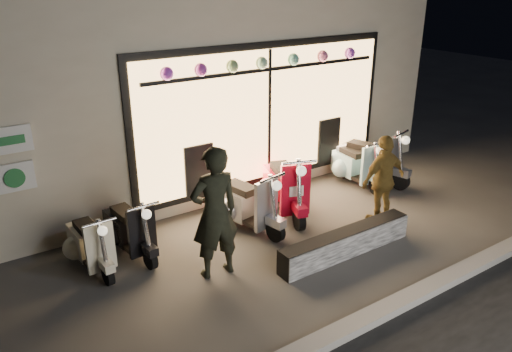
% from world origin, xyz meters
% --- Properties ---
extents(ground, '(40.00, 40.00, 0.00)m').
position_xyz_m(ground, '(0.00, 0.00, 0.00)').
color(ground, '#383533').
rests_on(ground, ground).
extents(kerb, '(40.00, 0.25, 0.12)m').
position_xyz_m(kerb, '(0.00, -2.00, 0.06)').
color(kerb, slate).
rests_on(kerb, ground).
extents(shop_building, '(10.20, 6.23, 4.20)m').
position_xyz_m(shop_building, '(0.00, 4.98, 2.10)').
color(shop_building, beige).
rests_on(shop_building, ground).
extents(graffiti_barrier, '(2.38, 0.28, 0.40)m').
position_xyz_m(graffiti_barrier, '(0.41, -0.65, 0.20)').
color(graffiti_barrier, black).
rests_on(graffiti_barrier, ground).
extents(scooter_silver, '(0.64, 1.47, 1.04)m').
position_xyz_m(scooter_silver, '(-0.37, 1.02, 0.42)').
color(scooter_silver, black).
rests_on(scooter_silver, ground).
extents(scooter_red, '(0.85, 1.59, 1.14)m').
position_xyz_m(scooter_red, '(0.59, 1.15, 0.46)').
color(scooter_red, black).
rests_on(scooter_red, ground).
extents(scooter_black, '(0.49, 1.33, 0.95)m').
position_xyz_m(scooter_black, '(-2.26, 1.32, 0.38)').
color(scooter_black, black).
rests_on(scooter_black, ground).
extents(scooter_cream, '(0.43, 1.26, 0.90)m').
position_xyz_m(scooter_cream, '(-2.87, 1.24, 0.36)').
color(scooter_cream, black).
rests_on(scooter_cream, ground).
extents(scooter_blue, '(0.50, 1.36, 0.97)m').
position_xyz_m(scooter_blue, '(2.52, 1.38, 0.39)').
color(scooter_blue, black).
rests_on(scooter_blue, ground).
extents(scooter_grey, '(0.79, 1.56, 1.11)m').
position_xyz_m(scooter_grey, '(2.80, 1.34, 0.45)').
color(scooter_grey, black).
rests_on(scooter_grey, ground).
extents(man, '(0.72, 0.50, 1.91)m').
position_xyz_m(man, '(-1.47, -0.01, 0.96)').
color(man, black).
rests_on(man, ground).
extents(woman, '(0.92, 0.40, 1.55)m').
position_xyz_m(woman, '(1.68, -0.16, 0.77)').
color(woman, brown).
rests_on(woman, ground).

